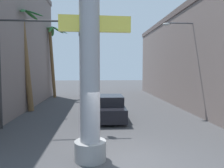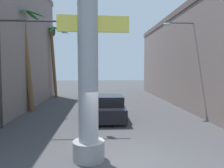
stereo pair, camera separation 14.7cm
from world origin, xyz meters
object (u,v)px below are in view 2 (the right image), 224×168
object	(u,v)px
traffic_light_mast	(29,52)
palm_tree_far_left	(54,52)
neon_sign_pole	(88,39)
street_lamp	(190,58)
palm_tree_mid_left	(27,54)
car_lead	(109,108)

from	to	relation	value
traffic_light_mast	palm_tree_far_left	size ratio (longest dim) A/B	0.75
neon_sign_pole	traffic_light_mast	size ratio (longest dim) A/B	1.59
street_lamp	palm_tree_mid_left	distance (m)	12.23
neon_sign_pole	street_lamp	xyz separation A→B (m)	(6.97, 7.85, -0.24)
traffic_light_mast	car_lead	bearing A→B (deg)	25.39
car_lead	palm_tree_far_left	distance (m)	13.02
street_lamp	car_lead	distance (m)	6.97
traffic_light_mast	palm_tree_mid_left	xyz separation A→B (m)	(-1.72, 4.91, 0.21)
neon_sign_pole	car_lead	world-z (taller)	neon_sign_pole
street_lamp	palm_tree_far_left	xyz separation A→B (m)	(-11.68, 9.59, 1.13)
palm_tree_far_left	palm_tree_mid_left	bearing A→B (deg)	-93.17
traffic_light_mast	car_lead	world-z (taller)	traffic_light_mast
car_lead	palm_tree_mid_left	bearing A→B (deg)	155.56
traffic_light_mast	car_lead	distance (m)	6.05
palm_tree_far_left	palm_tree_mid_left	distance (m)	8.04
neon_sign_pole	palm_tree_far_left	xyz separation A→B (m)	(-4.71, 17.44, 0.89)
traffic_light_mast	palm_tree_mid_left	world-z (taller)	palm_tree_mid_left
street_lamp	palm_tree_mid_left	world-z (taller)	palm_tree_mid_left
street_lamp	traffic_light_mast	xyz separation A→B (m)	(-10.40, -3.31, 0.14)
neon_sign_pole	palm_tree_far_left	distance (m)	18.09
car_lead	palm_tree_mid_left	distance (m)	7.73
car_lead	palm_tree_far_left	size ratio (longest dim) A/B	0.63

